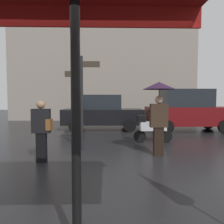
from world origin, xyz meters
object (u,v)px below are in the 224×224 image
Objects in this scene: parked_scooter at (152,128)px; pedestrian_with_bag at (42,127)px; pedestrian_with_umbrella at (159,101)px; parked_car_right at (101,112)px; parked_car_left at (188,110)px; street_signpost at (82,93)px.

pedestrian_with_bag is at bearing -150.62° from parked_scooter.
pedestrian_with_bag is 4.04m from parked_scooter.
pedestrian_with_bag is (-3.10, -0.55, -0.67)m from pedestrian_with_umbrella.
pedestrian_with_bag is at bearing -107.46° from parked_car_right.
parked_car_left is at bearing -13.01° from parked_car_right.
street_signpost is at bearing -115.62° from pedestrian_with_umbrella.
parked_car_left is at bearing 43.12° from parked_scooter.
pedestrian_with_bag is at bearing 38.15° from parked_car_left.
street_signpost reaches higher than pedestrian_with_bag.
parked_scooter is 0.34× the size of parked_car_left.
parked_car_left is 1.44× the size of street_signpost.
pedestrian_with_umbrella is 3.22m from pedestrian_with_bag.
parked_car_right is at bearing -169.12° from pedestrian_with_umbrella.
parked_car_left is 6.21m from street_signpost.
street_signpost is at bearing 34.73° from parked_car_left.
parked_scooter is 0.34× the size of parked_car_right.
parked_scooter is (3.28, 2.34, -0.33)m from pedestrian_with_bag.
parked_car_right is (1.36, 5.80, 0.03)m from pedestrian_with_bag.
parked_car_right reaches higher than pedestrian_with_bag.
parked_scooter is at bearing -150.95° from pedestrian_with_bag.
pedestrian_with_umbrella is at bearing -75.95° from parked_car_right.
parked_car_right is at bearing -109.62° from pedestrian_with_bag.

